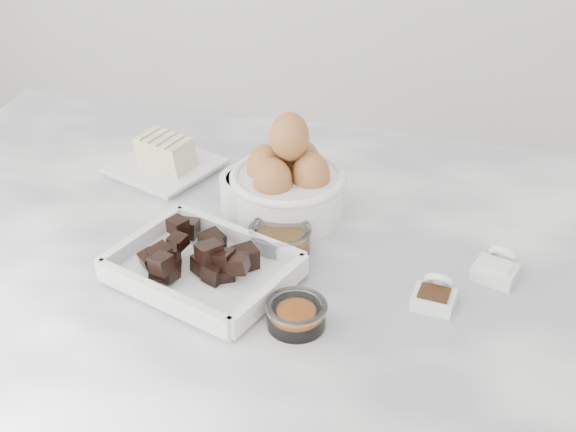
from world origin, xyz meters
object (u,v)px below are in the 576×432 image
object	(u,v)px
honey_bowl	(280,238)
zest_bowl	(296,313)
egg_bowl	(288,182)
vanilla_spoon	(435,295)
salt_spoon	(497,267)
sugar_ramekin	(253,193)
butter_plate	(163,159)
chocolate_dish	(202,264)

from	to	relation	value
honey_bowl	zest_bowl	size ratio (longest dim) A/B	1.15
egg_bowl	vanilla_spoon	size ratio (longest dim) A/B	2.54
salt_spoon	zest_bowl	bearing A→B (deg)	-143.82
vanilla_spoon	salt_spoon	bearing A→B (deg)	48.00
vanilla_spoon	honey_bowl	bearing A→B (deg)	164.51
egg_bowl	honey_bowl	distance (m)	0.10
salt_spoon	egg_bowl	bearing A→B (deg)	165.93
sugar_ramekin	vanilla_spoon	bearing A→B (deg)	-27.34
sugar_ramekin	vanilla_spoon	distance (m)	0.31
butter_plate	sugar_ramekin	bearing A→B (deg)	-24.14
honey_bowl	vanilla_spoon	distance (m)	0.22
chocolate_dish	sugar_ramekin	size ratio (longest dim) A/B	2.72
zest_bowl	salt_spoon	size ratio (longest dim) A/B	1.00
butter_plate	zest_bowl	size ratio (longest dim) A/B	2.49
honey_bowl	zest_bowl	bearing A→B (deg)	-67.14
honey_bowl	sugar_ramekin	bearing A→B (deg)	127.08
butter_plate	salt_spoon	size ratio (longest dim) A/B	2.49
sugar_ramekin	honey_bowl	world-z (taller)	sugar_ramekin
chocolate_dish	vanilla_spoon	distance (m)	0.29
egg_bowl	zest_bowl	size ratio (longest dim) A/B	2.23
butter_plate	sugar_ramekin	distance (m)	0.19
egg_bowl	salt_spoon	bearing A→B (deg)	-14.07
butter_plate	salt_spoon	xyz separation A→B (m)	(0.52, -0.14, -0.01)
zest_bowl	honey_bowl	bearing A→B (deg)	112.86
butter_plate	honey_bowl	size ratio (longest dim) A/B	2.16
chocolate_dish	salt_spoon	world-z (taller)	chocolate_dish
chocolate_dish	sugar_ramekin	bearing A→B (deg)	85.47
chocolate_dish	sugar_ramekin	world-z (taller)	same
salt_spoon	chocolate_dish	bearing A→B (deg)	-163.55
chocolate_dish	butter_plate	size ratio (longest dim) A/B	1.42
butter_plate	chocolate_dish	bearing A→B (deg)	-57.41
salt_spoon	butter_plate	bearing A→B (deg)	164.62
sugar_ramekin	vanilla_spoon	size ratio (longest dim) A/B	1.48
egg_bowl	vanilla_spoon	bearing A→B (deg)	-33.74
zest_bowl	salt_spoon	world-z (taller)	salt_spoon
zest_bowl	sugar_ramekin	bearing A→B (deg)	118.57
chocolate_dish	butter_plate	distance (m)	0.30
butter_plate	sugar_ramekin	xyz separation A→B (m)	(0.17, -0.08, 0.01)
egg_bowl	honey_bowl	xyz separation A→B (m)	(0.02, -0.09, -0.03)
sugar_ramekin	egg_bowl	distance (m)	0.05
sugar_ramekin	honey_bowl	size ratio (longest dim) A/B	1.13
chocolate_dish	sugar_ramekin	distance (m)	0.17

